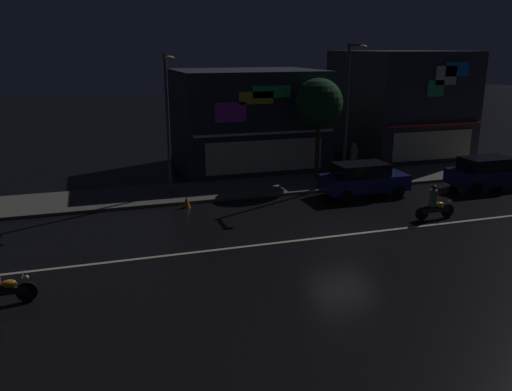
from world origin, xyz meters
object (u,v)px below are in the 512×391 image
(streetlamp_west, at_px, (168,113))
(traffic_cone, at_px, (187,202))
(parked_car_trailing, at_px, (488,172))
(parked_car_near_kerb, at_px, (363,179))
(motorcycle_following, at_px, (435,205))
(streetlamp_mid, at_px, (349,103))
(pedestrian_on_sidewalk, at_px, (354,160))

(streetlamp_west, height_order, traffic_cone, streetlamp_west)
(streetlamp_west, height_order, parked_car_trailing, streetlamp_west)
(traffic_cone, bearing_deg, parked_car_trailing, -4.99)
(streetlamp_west, relative_size, parked_car_near_kerb, 1.57)
(motorcycle_following, relative_size, traffic_cone, 3.45)
(parked_car_near_kerb, height_order, traffic_cone, parked_car_near_kerb)
(streetlamp_mid, xyz_separation_m, pedestrian_on_sidewalk, (1.39, 1.74, -3.44))
(pedestrian_on_sidewalk, bearing_deg, motorcycle_following, -111.65)
(parked_car_trailing, bearing_deg, parked_car_near_kerb, -5.88)
(streetlamp_mid, height_order, parked_car_trailing, streetlamp_mid)
(pedestrian_on_sidewalk, xyz_separation_m, parked_car_trailing, (5.42, -4.60, -0.09))
(pedestrian_on_sidewalk, bearing_deg, traffic_cone, 178.54)
(streetlamp_mid, relative_size, pedestrian_on_sidewalk, 4.05)
(parked_car_near_kerb, bearing_deg, pedestrian_on_sidewalk, 68.74)
(streetlamp_mid, bearing_deg, pedestrian_on_sidewalk, 51.41)
(traffic_cone, bearing_deg, streetlamp_mid, 9.52)
(parked_car_near_kerb, distance_m, motorcycle_following, 4.41)
(streetlamp_west, bearing_deg, traffic_cone, -78.94)
(parked_car_trailing, distance_m, motorcycle_following, 6.81)
(parked_car_trailing, bearing_deg, motorcycle_following, 31.34)
(motorcycle_following, xyz_separation_m, traffic_cone, (-9.89, 4.91, -0.36))
(pedestrian_on_sidewalk, distance_m, parked_car_trailing, 7.11)
(parked_car_trailing, bearing_deg, traffic_cone, -4.99)
(pedestrian_on_sidewalk, relative_size, motorcycle_following, 0.94)
(parked_car_trailing, bearing_deg, streetlamp_west, -11.72)
(parked_car_trailing, relative_size, traffic_cone, 7.82)
(pedestrian_on_sidewalk, height_order, parked_car_trailing, pedestrian_on_sidewalk)
(streetlamp_west, distance_m, parked_car_near_kerb, 10.07)
(parked_car_near_kerb, xyz_separation_m, parked_car_trailing, (6.93, -0.71, 0.00))
(streetlamp_mid, bearing_deg, motorcycle_following, -81.14)
(motorcycle_following, height_order, traffic_cone, motorcycle_following)
(streetlamp_west, xyz_separation_m, pedestrian_on_sidewalk, (10.67, 1.26, -3.19))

